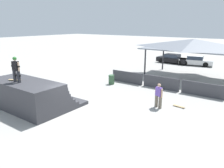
# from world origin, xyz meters

# --- Properties ---
(ground_plane) EXTENTS (160.00, 160.00, 0.00)m
(ground_plane) POSITION_xyz_m (0.00, 0.00, 0.00)
(ground_plane) COLOR #A3A09B
(quarter_pipe_ramp) EXTENTS (5.40, 4.13, 1.83)m
(quarter_pipe_ramp) POSITION_xyz_m (-3.59, -0.93, 0.82)
(quarter_pipe_ramp) COLOR #38383D
(quarter_pipe_ramp) RESTS_ON ground
(skater_on_deck) EXTENTS (0.70, 0.28, 1.61)m
(skater_on_deck) POSITION_xyz_m (-3.72, -1.62, 2.75)
(skater_on_deck) COLOR #2D2D33
(skater_on_deck) RESTS_ON quarter_pipe_ramp
(skateboard_on_deck) EXTENTS (0.85, 0.54, 0.09)m
(skateboard_on_deck) POSITION_xyz_m (-4.23, -1.47, 1.88)
(skateboard_on_deck) COLOR green
(skateboard_on_deck) RESTS_ON quarter_pipe_ramp
(bystander_walking) EXTENTS (0.65, 0.37, 1.64)m
(bystander_walking) POSITION_xyz_m (3.27, 3.93, 0.91)
(bystander_walking) COLOR #6B6051
(bystander_walking) RESTS_ON ground
(skateboard_on_ground) EXTENTS (0.84, 0.33, 0.09)m
(skateboard_on_ground) POSITION_xyz_m (4.39, 4.82, 0.06)
(skateboard_on_ground) COLOR silver
(skateboard_on_ground) RESTS_ON ground
(barrier_fence) EXTENTS (9.94, 0.12, 1.05)m
(barrier_fence) POSITION_xyz_m (1.62, 8.10, 0.53)
(barrier_fence) COLOR #3D3D42
(barrier_fence) RESTS_ON ground
(pavilion_shelter) EXTENTS (9.57, 5.42, 3.93)m
(pavilion_shelter) POSITION_xyz_m (2.49, 13.57, 3.38)
(pavilion_shelter) COLOR #2D2D33
(pavilion_shelter) RESTS_ON ground
(trash_bin) EXTENTS (0.52, 0.52, 0.85)m
(trash_bin) POSITION_xyz_m (-2.64, 6.82, 0.42)
(trash_bin) COLOR #385B3D
(trash_bin) RESTS_ON ground
(parked_car_black) EXTENTS (4.42, 2.00, 1.27)m
(parked_car_black) POSITION_xyz_m (-2.23, 20.77, 0.60)
(parked_car_black) COLOR black
(parked_car_black) RESTS_ON ground
(parked_car_white) EXTENTS (4.37, 2.24, 1.27)m
(parked_car_white) POSITION_xyz_m (0.90, 20.92, 0.60)
(parked_car_white) COLOR silver
(parked_car_white) RESTS_ON ground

